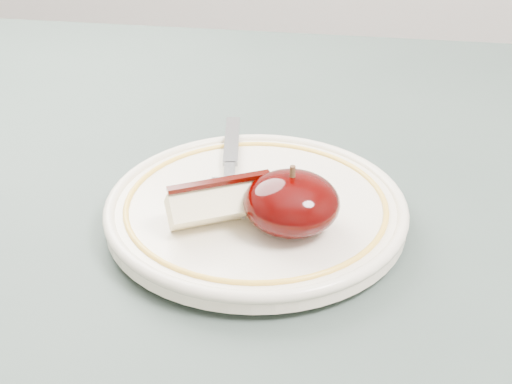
# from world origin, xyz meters

# --- Properties ---
(table) EXTENTS (0.90, 0.90, 0.75)m
(table) POSITION_xyz_m (0.00, 0.00, 0.66)
(table) COLOR brown
(table) RESTS_ON ground
(plate) EXTENTS (0.23, 0.23, 0.02)m
(plate) POSITION_xyz_m (-0.00, -0.00, 0.76)
(plate) COLOR beige
(plate) RESTS_ON table
(apple_half) EXTENTS (0.07, 0.06, 0.05)m
(apple_half) POSITION_xyz_m (0.03, -0.03, 0.79)
(apple_half) COLOR black
(apple_half) RESTS_ON plate
(apple_wedge) EXTENTS (0.08, 0.06, 0.04)m
(apple_wedge) POSITION_xyz_m (-0.02, -0.03, 0.78)
(apple_wedge) COLOR #FFF1BB
(apple_wedge) RESTS_ON plate
(fork) EXTENTS (0.04, 0.16, 0.00)m
(fork) POSITION_xyz_m (-0.03, 0.05, 0.77)
(fork) COLOR gray
(fork) RESTS_ON plate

